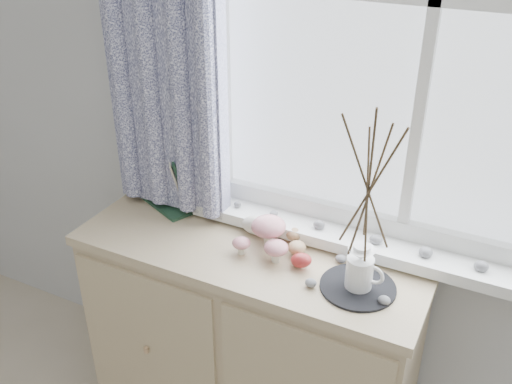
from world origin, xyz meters
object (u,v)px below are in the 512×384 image
(sideboard, at_px, (249,344))
(toadstool_cluster, at_px, (267,234))
(botanical_book, at_px, (158,182))
(twig_pitcher, at_px, (369,184))

(sideboard, bearing_deg, toadstool_cluster, 20.61)
(botanical_book, relative_size, toadstool_cluster, 1.63)
(sideboard, bearing_deg, botanical_book, 167.49)
(toadstool_cluster, xyz_separation_m, twig_pitcher, (0.33, -0.06, 0.29))
(sideboard, distance_m, twig_pitcher, 0.87)
(sideboard, relative_size, botanical_book, 3.88)
(sideboard, xyz_separation_m, twig_pitcher, (0.39, -0.04, 0.78))
(toadstool_cluster, bearing_deg, botanical_book, 171.49)
(twig_pitcher, bearing_deg, botanical_book, 178.79)
(botanical_book, height_order, toadstool_cluster, botanical_book)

